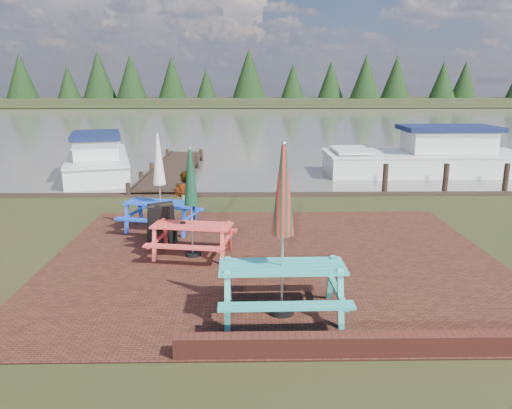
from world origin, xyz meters
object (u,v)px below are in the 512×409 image
object	(u,v)px
picnic_table_blue	(160,198)
picnic_table_red	(192,220)
chalkboard	(162,226)
boat_near	(428,159)
person	(185,171)
picnic_table_teal	(282,258)
jetty	(173,169)
boat_jetty	(98,161)

from	to	relation	value
picnic_table_blue	picnic_table_red	bearing A→B (deg)	-47.36
chalkboard	boat_near	world-z (taller)	boat_near
chalkboard	person	world-z (taller)	person
picnic_table_teal	picnic_table_red	world-z (taller)	picnic_table_teal
picnic_table_teal	jetty	bearing A→B (deg)	104.40
picnic_table_blue	person	world-z (taller)	picnic_table_blue
picnic_table_red	chalkboard	bearing A→B (deg)	149.81
boat_jetty	person	xyz separation A→B (m)	(4.21, -5.67, 0.58)
chalkboard	person	bearing A→B (deg)	57.50
boat_jetty	person	world-z (taller)	person
boat_near	person	size ratio (longest dim) A/B	4.14
jetty	picnic_table_teal	bearing A→B (deg)	-74.57
boat_near	boat_jetty	bearing A→B (deg)	89.47
picnic_table_blue	jetty	world-z (taller)	picnic_table_blue
picnic_table_blue	boat_jetty	distance (m)	9.32
picnic_table_blue	person	distance (m)	2.79
picnic_table_blue	person	xyz separation A→B (m)	(0.27, 2.77, 0.15)
picnic_table_blue	jetty	distance (m)	8.23
picnic_table_blue	boat_near	distance (m)	12.62
picnic_table_teal	picnic_table_red	bearing A→B (deg)	120.79
boat_jetty	boat_near	size ratio (longest dim) A/B	0.88
chalkboard	jetty	xyz separation A→B (m)	(-1.11, 9.40, -0.38)
jetty	boat_near	bearing A→B (deg)	1.25
jetty	boat_jetty	xyz separation A→B (m)	(-3.05, 0.29, 0.27)
picnic_table_red	jetty	world-z (taller)	picnic_table_red
chalkboard	boat_near	distance (m)	13.32
jetty	chalkboard	bearing A→B (deg)	-83.24
boat_near	picnic_table_teal	bearing A→B (deg)	151.81
boat_near	picnic_table_red	bearing A→B (deg)	140.04
picnic_table_red	boat_jetty	world-z (taller)	picnic_table_red
person	chalkboard	bearing A→B (deg)	94.05
boat_jetty	boat_near	world-z (taller)	boat_near
boat_jetty	picnic_table_red	bearing A→B (deg)	-79.82
picnic_table_red	boat_jetty	distance (m)	11.40
boat_near	person	distance (m)	10.76
picnic_table_blue	boat_near	size ratio (longest dim) A/B	0.29
boat_near	chalkboard	bearing A→B (deg)	135.98
picnic_table_teal	picnic_table_red	xyz separation A→B (m)	(-1.65, 2.67, -0.15)
picnic_table_teal	picnic_table_blue	distance (m)	5.21
picnic_table_red	person	bearing A→B (deg)	107.80
picnic_table_red	boat_near	size ratio (longest dim) A/B	0.28
jetty	person	size ratio (longest dim) A/B	4.71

